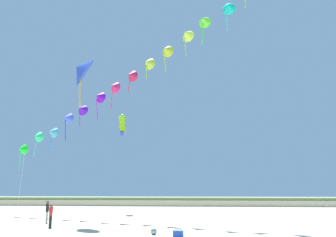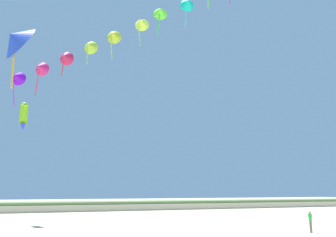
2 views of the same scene
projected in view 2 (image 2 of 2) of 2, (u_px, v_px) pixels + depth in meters
name	position (u px, v px, depth m)	size (l,w,h in m)	color
dune_ridge	(87.00, 206.00, 54.17)	(120.00, 8.20, 1.30)	beige
person_mid_center	(310.00, 220.00, 25.40)	(0.21, 0.53, 1.51)	#726656
kite_banner_string	(126.00, 29.00, 27.59)	(34.65, 14.03, 24.16)	#15EF2C
large_kite_low_lead	(15.00, 39.00, 22.35)	(2.93, 3.21, 4.54)	blue
large_kite_mid_trail	(24.00, 115.00, 33.80)	(0.75, 1.39, 2.69)	#76C316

